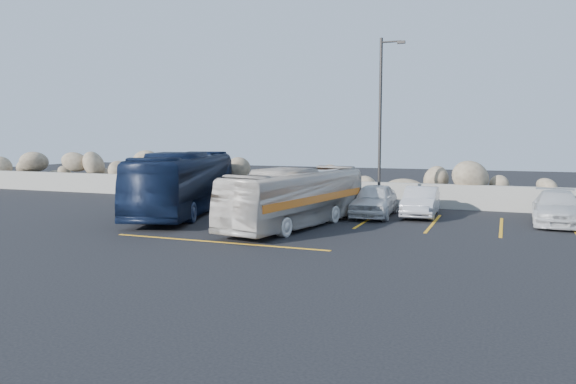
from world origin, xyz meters
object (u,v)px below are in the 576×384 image
(lamppost, at_px, (381,120))
(car_b, at_px, (421,202))
(vintage_bus, at_px, (296,197))
(tour_coach, at_px, (184,183))
(car_a, at_px, (374,200))
(car_c, at_px, (557,208))

(lamppost, xyz_separation_m, car_b, (1.96, -0.64, -3.65))
(car_b, bearing_deg, vintage_bus, -134.12)
(lamppost, relative_size, car_b, 2.03)
(tour_coach, distance_m, car_b, 10.71)
(car_a, xyz_separation_m, car_c, (7.41, 0.54, -0.06))
(car_a, distance_m, car_b, 2.07)
(tour_coach, distance_m, car_a, 8.64)
(vintage_bus, xyz_separation_m, tour_coach, (-6.04, 1.57, 0.26))
(tour_coach, distance_m, car_c, 15.98)
(tour_coach, bearing_deg, vintage_bus, -30.09)
(vintage_bus, xyz_separation_m, car_a, (2.24, 3.93, -0.44))
(vintage_bus, relative_size, tour_coach, 0.82)
(car_b, distance_m, car_c, 5.47)
(car_a, height_order, car_b, car_a)
(vintage_bus, bearing_deg, car_c, 35.12)
(lamppost, distance_m, car_b, 4.19)
(car_b, bearing_deg, car_a, -161.70)
(car_b, xyz_separation_m, car_c, (5.47, -0.19, 0.01))
(vintage_bus, height_order, car_a, vintage_bus)
(car_a, bearing_deg, lamppost, 88.21)
(tour_coach, bearing_deg, lamppost, 8.69)
(car_c, bearing_deg, tour_coach, -168.10)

